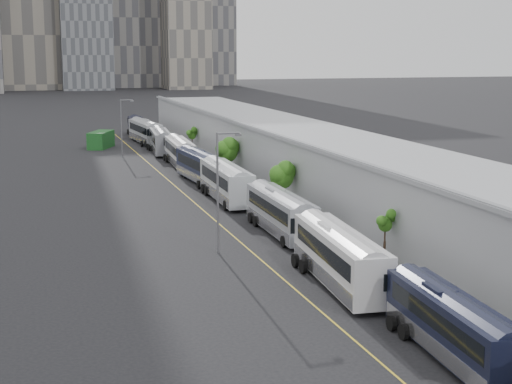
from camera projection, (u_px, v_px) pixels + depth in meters
name	position (u px, v px, depth m)	size (l,w,h in m)	color
sidewalk	(318.00, 213.00, 77.37)	(10.00, 170.00, 0.12)	gray
lane_line	(215.00, 220.00, 74.41)	(0.12, 160.00, 0.02)	gold
depot	(356.00, 177.00, 77.89)	(12.45, 160.40, 7.20)	gray
bus_1	(452.00, 331.00, 40.86)	(3.21, 12.10, 3.50)	black
bus_2	(340.00, 262.00, 53.42)	(3.80, 13.82, 3.99)	white
bus_3	(281.00, 216.00, 68.53)	(2.90, 13.05, 3.81)	gray
bus_4	(226.00, 185.00, 83.49)	(3.06, 13.84, 4.03)	silver
bus_5	(201.00, 169.00, 95.45)	(3.49, 13.14, 3.80)	#171C34
bus_6	(180.00, 154.00, 109.34)	(3.32, 13.09, 3.79)	white
bus_7	(161.00, 143.00, 122.19)	(3.77, 13.13, 3.79)	slate
bus_8	(145.00, 133.00, 135.17)	(3.83, 13.97, 4.03)	#A7AAB1
bus_9	(138.00, 128.00, 145.95)	(2.98, 12.33, 3.58)	black
tree_1	(385.00, 225.00, 56.78)	(1.05, 1.05, 4.13)	black
tree_2	(282.00, 174.00, 76.83)	(2.35, 2.35, 5.15)	black
tree_3	(227.00, 148.00, 96.22)	(2.73, 2.73, 5.39)	black
tree_4	(192.00, 134.00, 118.85)	(1.28, 1.28, 3.99)	black
street_lamp_near	(220.00, 185.00, 61.39)	(2.04, 0.22, 9.64)	#59595E
street_lamp_far	(123.00, 124.00, 117.88)	(2.04, 0.22, 8.59)	#59595E
shipping_container	(101.00, 140.00, 128.55)	(2.64, 6.56, 2.74)	#154519
suv	(104.00, 136.00, 140.82)	(2.33, 5.06, 1.41)	black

